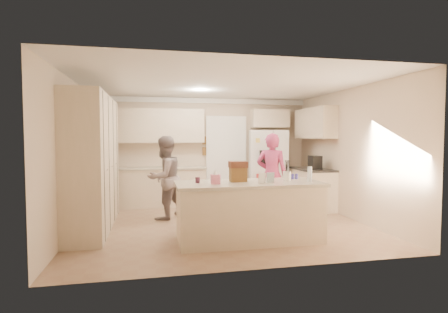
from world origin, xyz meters
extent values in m
cube|color=#927458|center=(0.00, 0.00, -0.01)|extent=(5.20, 4.60, 0.02)
cube|color=white|center=(0.00, 0.00, 2.61)|extent=(5.20, 4.60, 0.02)
cube|color=beige|center=(0.00, 2.31, 1.30)|extent=(5.20, 0.02, 2.60)
cube|color=beige|center=(0.00, -2.31, 1.30)|extent=(5.20, 0.02, 2.60)
cube|color=beige|center=(-2.61, 0.00, 1.30)|extent=(0.02, 4.60, 2.60)
cube|color=beige|center=(2.61, 0.00, 1.30)|extent=(0.02, 4.60, 2.60)
cube|color=white|center=(0.00, 2.26, 2.53)|extent=(5.20, 0.08, 0.12)
cube|color=beige|center=(-2.30, 0.20, 1.18)|extent=(0.60, 2.60, 2.35)
cube|color=beige|center=(-1.15, 2.00, 0.44)|extent=(2.20, 0.60, 0.88)
cube|color=#BDB69F|center=(-1.15, 1.99, 0.90)|extent=(2.24, 0.63, 0.04)
cube|color=beige|center=(-1.15, 2.12, 1.90)|extent=(2.20, 0.35, 0.80)
cube|color=black|center=(0.55, 2.28, 1.05)|extent=(0.90, 0.06, 2.10)
cube|color=white|center=(0.55, 2.24, 1.05)|extent=(1.02, 0.03, 2.22)
cube|color=brown|center=(0.02, 2.27, 1.55)|extent=(0.15, 0.02, 0.20)
cube|color=brown|center=(0.02, 2.27, 1.28)|extent=(0.15, 0.02, 0.20)
cube|color=white|center=(1.52, 1.86, 0.90)|extent=(1.02, 0.87, 1.80)
cube|color=gray|center=(1.52, 1.51, 0.90)|extent=(0.02, 0.02, 1.78)
cube|color=black|center=(1.30, 1.50, 1.15)|extent=(0.22, 0.03, 0.35)
cylinder|color=silver|center=(1.47, 1.49, 1.05)|extent=(0.02, 0.02, 0.85)
cylinder|color=silver|center=(1.57, 1.49, 1.05)|extent=(0.02, 0.02, 0.85)
cube|color=beige|center=(1.65, 2.12, 2.10)|extent=(0.95, 0.35, 0.45)
cube|color=beige|center=(2.30, 1.00, 0.44)|extent=(0.60, 1.20, 0.88)
cube|color=#2D2B28|center=(2.29, 1.00, 0.90)|extent=(0.63, 1.24, 0.04)
cube|color=beige|center=(2.43, 1.20, 1.95)|extent=(0.35, 1.50, 0.70)
cube|color=black|center=(2.25, 0.80, 1.07)|extent=(0.22, 0.28, 0.30)
cube|color=beige|center=(0.20, -1.10, 0.44)|extent=(2.20, 0.90, 0.88)
cube|color=#BDB69F|center=(0.20, -1.10, 0.90)|extent=(2.28, 0.96, 0.05)
cylinder|color=white|center=(0.85, -1.05, 1.00)|extent=(0.13, 0.13, 0.15)
cube|color=pink|center=(-0.35, -1.20, 1.00)|extent=(0.13, 0.13, 0.14)
cone|color=white|center=(-0.35, -1.20, 1.10)|extent=(0.08, 0.08, 0.08)
cube|color=brown|center=(0.05, -1.00, 1.04)|extent=(0.26, 0.18, 0.22)
cube|color=#592D1E|center=(0.05, -1.00, 1.20)|extent=(0.28, 0.20, 0.10)
cylinder|color=#59263F|center=(-0.60, -1.05, 0.97)|extent=(0.07, 0.07, 0.09)
cube|color=white|center=(0.35, -1.30, 1.01)|extent=(0.12, 0.06, 0.16)
cube|color=silver|center=(0.50, -1.25, 1.01)|extent=(0.12, 0.05, 0.16)
cylinder|color=silver|center=(1.15, -1.25, 1.04)|extent=(0.07, 0.07, 0.24)
cylinder|color=#343093|center=(1.02, -0.88, 0.97)|extent=(0.05, 0.05, 0.09)
cylinder|color=#343093|center=(1.09, -0.88, 0.97)|extent=(0.05, 0.05, 0.09)
imported|color=gray|center=(-1.04, 0.66, 0.83)|extent=(1.02, 1.00, 1.65)
imported|color=#B93957|center=(1.10, 0.39, 0.86)|extent=(0.74, 0.66, 1.71)
camera|label=1|loc=(-1.27, -6.33, 1.62)|focal=28.00mm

